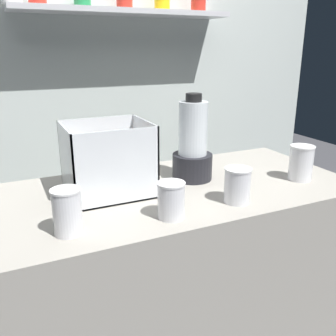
% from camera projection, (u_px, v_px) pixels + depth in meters
% --- Properties ---
extents(counter, '(1.40, 0.64, 0.90)m').
position_uv_depth(counter, '(168.00, 292.00, 1.49)').
color(counter, '#9E998E').
rests_on(counter, ground_plane).
extents(back_wall_unit, '(2.60, 0.24, 2.50)m').
position_uv_depth(back_wall_unit, '(106.00, 74.00, 1.90)').
color(back_wall_unit, silver).
rests_on(back_wall_unit, ground_plane).
extents(carrot_display_bin, '(0.29, 0.24, 0.25)m').
position_uv_depth(carrot_display_bin, '(107.00, 172.00, 1.29)').
color(carrot_display_bin, white).
rests_on(carrot_display_bin, counter).
extents(blender_pitcher, '(0.15, 0.15, 0.33)m').
position_uv_depth(blender_pitcher, '(193.00, 147.00, 1.42)').
color(blender_pitcher, black).
rests_on(blender_pitcher, counter).
extents(juice_cup_carrot_far_left, '(0.08, 0.08, 0.13)m').
position_uv_depth(juice_cup_carrot_far_left, '(67.00, 214.00, 1.01)').
color(juice_cup_carrot_far_left, white).
rests_on(juice_cup_carrot_far_left, counter).
extents(juice_cup_carrot_left, '(0.09, 0.09, 0.11)m').
position_uv_depth(juice_cup_carrot_left, '(171.00, 202.00, 1.11)').
color(juice_cup_carrot_left, white).
rests_on(juice_cup_carrot_left, counter).
extents(juice_cup_carrot_middle, '(0.09, 0.09, 0.12)m').
position_uv_depth(juice_cup_carrot_middle, '(237.00, 188.00, 1.22)').
color(juice_cup_carrot_middle, white).
rests_on(juice_cup_carrot_middle, counter).
extents(juice_cup_beet_right, '(0.09, 0.09, 0.14)m').
position_uv_depth(juice_cup_beet_right, '(301.00, 164.00, 1.43)').
color(juice_cup_beet_right, white).
rests_on(juice_cup_beet_right, counter).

